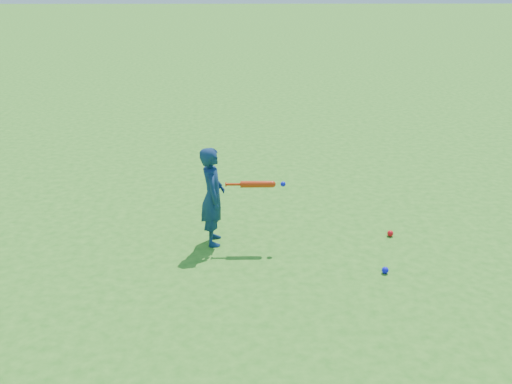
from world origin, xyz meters
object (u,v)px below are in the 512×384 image
child (213,196)px  ground_ball_red (390,233)px  bat_swing (259,184)px  ground_ball_blue (385,270)px

child → ground_ball_red: bearing=-90.9°
bat_swing → ground_ball_red: bearing=5.7°
child → ground_ball_red: 2.21m
ground_ball_blue → bat_swing: bat_swing is taller
ground_ball_red → ground_ball_blue: (-0.26, -0.88, -0.00)m
ground_ball_red → ground_ball_blue: 0.92m
ground_ball_red → bat_swing: size_ratio=0.11×
child → ground_ball_blue: 2.09m
ground_ball_red → bat_swing: (-1.60, -0.17, 0.71)m
child → ground_ball_red: (2.13, 0.13, -0.55)m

